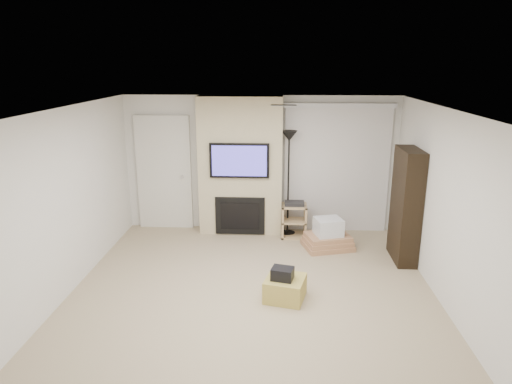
# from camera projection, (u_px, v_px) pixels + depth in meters

# --- Properties ---
(floor) EXTENTS (5.00, 5.50, 0.00)m
(floor) POSITION_uv_depth(u_px,v_px,m) (251.00, 298.00, 6.13)
(floor) COLOR tan
(floor) RESTS_ON ground
(ceiling) EXTENTS (5.00, 5.50, 0.00)m
(ceiling) POSITION_uv_depth(u_px,v_px,m) (251.00, 111.00, 5.45)
(ceiling) COLOR white
(ceiling) RESTS_ON wall_back
(wall_back) EXTENTS (5.00, 0.00, 2.50)m
(wall_back) POSITION_uv_depth(u_px,v_px,m) (260.00, 164.00, 8.43)
(wall_back) COLOR silver
(wall_back) RESTS_ON ground
(wall_front) EXTENTS (5.00, 0.00, 2.50)m
(wall_front) POSITION_uv_depth(u_px,v_px,m) (227.00, 334.00, 3.15)
(wall_front) COLOR silver
(wall_front) RESTS_ON ground
(wall_left) EXTENTS (0.00, 5.50, 2.50)m
(wall_left) POSITION_uv_depth(u_px,v_px,m) (59.00, 207.00, 5.91)
(wall_left) COLOR silver
(wall_left) RESTS_ON ground
(wall_right) EXTENTS (0.00, 5.50, 2.50)m
(wall_right) POSITION_uv_depth(u_px,v_px,m) (452.00, 213.00, 5.67)
(wall_right) COLOR silver
(wall_right) RESTS_ON ground
(hvac_vent) EXTENTS (0.35, 0.18, 0.01)m
(hvac_vent) POSITION_uv_depth(u_px,v_px,m) (284.00, 105.00, 6.20)
(hvac_vent) COLOR silver
(hvac_vent) RESTS_ON ceiling
(ottoman) EXTENTS (0.60, 0.60, 0.30)m
(ottoman) POSITION_uv_depth(u_px,v_px,m) (285.00, 288.00, 6.09)
(ottoman) COLOR #B4A048
(ottoman) RESTS_ON floor
(black_bag) EXTENTS (0.32, 0.28, 0.16)m
(black_bag) POSITION_uv_depth(u_px,v_px,m) (282.00, 274.00, 6.00)
(black_bag) COLOR black
(black_bag) RESTS_ON ottoman
(fireplace_wall) EXTENTS (1.50, 0.47, 2.50)m
(fireplace_wall) POSITION_uv_depth(u_px,v_px,m) (240.00, 167.00, 8.25)
(fireplace_wall) COLOR #C8B991
(fireplace_wall) RESTS_ON floor
(entry_door) EXTENTS (1.02, 0.11, 2.14)m
(entry_door) POSITION_uv_depth(u_px,v_px,m) (164.00, 173.00, 8.54)
(entry_door) COLOR silver
(entry_door) RESTS_ON floor
(vertical_blinds) EXTENTS (1.98, 0.10, 2.37)m
(vertical_blinds) POSITION_uv_depth(u_px,v_px,m) (337.00, 164.00, 8.31)
(vertical_blinds) COLOR silver
(vertical_blinds) RESTS_ON floor
(floor_lamp) EXTENTS (0.28, 0.28, 1.92)m
(floor_lamp) POSITION_uv_depth(u_px,v_px,m) (289.00, 154.00, 8.03)
(floor_lamp) COLOR black
(floor_lamp) RESTS_ON floor
(av_stand) EXTENTS (0.45, 0.38, 0.66)m
(av_stand) POSITION_uv_depth(u_px,v_px,m) (294.00, 218.00, 8.23)
(av_stand) COLOR tan
(av_stand) RESTS_ON floor
(box_stack) EXTENTS (0.92, 0.78, 0.53)m
(box_stack) POSITION_uv_depth(u_px,v_px,m) (328.00, 237.00, 7.75)
(box_stack) COLOR tan
(box_stack) RESTS_ON floor
(bookshelf) EXTENTS (0.30, 0.80, 1.80)m
(bookshelf) POSITION_uv_depth(u_px,v_px,m) (406.00, 206.00, 7.13)
(bookshelf) COLOR black
(bookshelf) RESTS_ON floor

